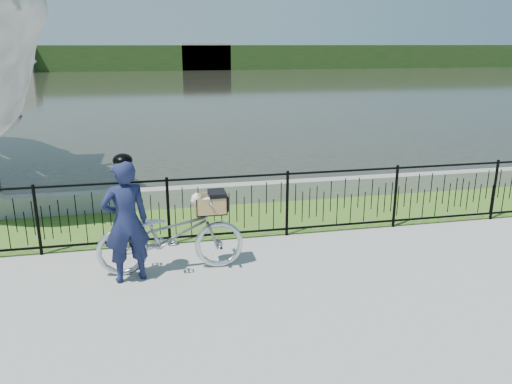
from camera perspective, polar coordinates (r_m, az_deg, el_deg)
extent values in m
plane|color=gray|center=(7.07, -0.95, -10.24)|extent=(120.00, 120.00, 0.00)
cube|color=#40651F|center=(9.43, -3.98, -3.20)|extent=(60.00, 2.00, 0.01)
plane|color=#27271E|center=(39.34, -10.39, 11.69)|extent=(120.00, 120.00, 0.00)
cube|color=gray|center=(10.31, -4.79, -0.33)|extent=(60.00, 0.30, 0.40)
cube|color=#264119|center=(66.23, -11.30, 14.84)|extent=(120.00, 6.00, 3.00)
cube|color=gray|center=(65.11, -5.81, 15.13)|extent=(6.00, 3.00, 3.20)
imported|color=#B6BCC3|center=(7.30, -9.71, -4.87)|extent=(2.10, 0.73, 1.10)
cube|color=black|center=(7.23, -5.18, -2.35)|extent=(0.38, 0.18, 0.02)
cube|color=#A1814B|center=(7.23, -5.18, -2.29)|extent=(0.44, 0.33, 0.01)
cube|color=#A1814B|center=(7.34, -5.36, -1.03)|extent=(0.44, 0.01, 0.25)
cube|color=#A1814B|center=(7.04, -5.05, -1.78)|extent=(0.44, 0.02, 0.25)
cube|color=#A1814B|center=(7.22, -3.54, -1.29)|extent=(0.02, 0.33, 0.25)
cube|color=#A1814B|center=(7.17, -6.89, -1.50)|extent=(0.01, 0.33, 0.25)
cube|color=black|center=(7.16, -4.47, -0.16)|extent=(0.24, 0.35, 0.06)
cube|color=black|center=(7.21, -3.40, -1.09)|extent=(0.02, 0.35, 0.20)
ellipsoid|color=silver|center=(7.19, -5.37, -1.38)|extent=(0.31, 0.22, 0.20)
sphere|color=silver|center=(7.12, -6.81, -0.73)|extent=(0.15, 0.15, 0.15)
sphere|color=silver|center=(7.11, -7.18, -1.03)|extent=(0.07, 0.07, 0.07)
sphere|color=black|center=(7.10, -7.37, -1.11)|extent=(0.02, 0.02, 0.02)
cone|color=#A87746|center=(7.16, -6.87, -0.13)|extent=(0.06, 0.08, 0.08)
cone|color=#A87746|center=(7.07, -6.63, -0.35)|extent=(0.06, 0.08, 0.08)
imported|color=#161C3F|center=(7.03, -14.65, -3.30)|extent=(0.72, 0.56, 1.73)
ellipsoid|color=black|center=(6.79, -15.17, 3.43)|extent=(0.26, 0.29, 0.18)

